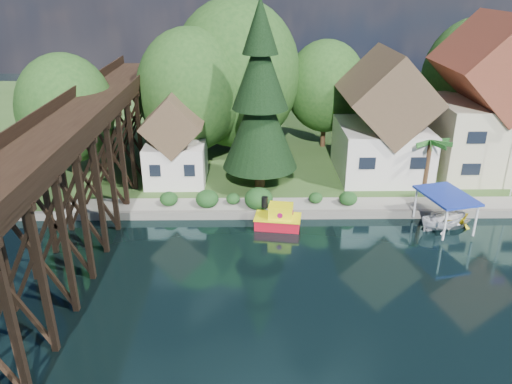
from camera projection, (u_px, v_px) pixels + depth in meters
ground at (326, 276)px, 30.73m from camera, size 140.00×140.00×0.00m
bank at (287, 123)px, 61.81m from camera, size 140.00×52.00×0.50m
seawall at (364, 214)px, 37.99m from camera, size 60.00×0.40×0.62m
promenade at (386, 204)px, 39.12m from camera, size 50.00×2.60×0.06m
trestle_bridge at (80, 167)px, 33.15m from camera, size 4.12×44.18×9.30m
house_left at (383, 124)px, 43.44m from camera, size 7.64×8.64×11.02m
house_center at (486, 108)px, 43.49m from camera, size 8.65×9.18×13.89m
shed at (175, 145)px, 42.37m from camera, size 5.09×5.40×7.85m
bg_trees at (309, 87)px, 47.33m from camera, size 49.90×13.30×10.57m
shrubs at (251, 197)px, 38.68m from camera, size 15.76×2.47×1.70m
conifer at (260, 102)px, 39.56m from camera, size 6.18×6.18×15.22m
palm_tree at (430, 144)px, 40.07m from camera, size 4.04×4.04×4.72m
tugboat at (278, 218)px, 36.40m from camera, size 3.59×2.33×2.43m
boat_white_a at (448, 222)px, 36.70m from camera, size 4.01×3.14×0.75m
boat_canopy at (444, 215)px, 35.95m from camera, size 3.91×4.89×2.77m
boat_yellow at (457, 216)px, 36.91m from camera, size 3.30×3.15×1.35m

